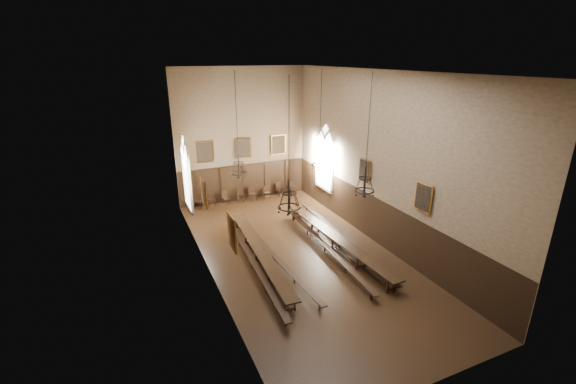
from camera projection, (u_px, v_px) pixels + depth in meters
floor at (299, 256)px, 19.60m from camera, size 9.00×18.00×0.02m
ceiling at (301, 71)px, 16.57m from camera, size 9.00×18.00×0.02m
wall_back at (242, 136)px, 25.84m from camera, size 9.00×0.02×9.00m
wall_front at (445, 258)px, 10.34m from camera, size 9.00×0.02×9.00m
wall_left at (205, 183)px, 16.36m from camera, size 0.02×18.00×9.00m
wall_right at (379, 161)px, 19.82m from camera, size 0.02×18.00×9.00m
wainscot_panelling at (299, 233)px, 19.18m from camera, size 9.00×18.00×2.50m
table_left at (260, 256)px, 18.86m from camera, size 1.25×9.20×0.72m
table_right at (336, 243)px, 20.11m from camera, size 1.11×9.59×0.75m
bench_left_outer at (252, 261)px, 18.49m from camera, size 0.86×10.11×0.45m
bench_left_inner at (274, 257)px, 18.89m from camera, size 0.84×9.30×0.42m
bench_right_inner at (325, 247)px, 19.90m from camera, size 0.83×9.68×0.44m
bench_right_outer at (341, 239)px, 20.74m from camera, size 0.92×10.31×0.46m
chair_0 at (198, 204)px, 25.56m from camera, size 0.56×0.56×1.00m
chair_1 at (213, 202)px, 25.95m from camera, size 0.42×0.42×0.93m
chair_2 at (226, 200)px, 26.29m from camera, size 0.50×0.50×0.94m
chair_3 at (241, 198)px, 26.72m from camera, size 0.49×0.49×0.95m
chair_4 at (253, 196)px, 26.99m from camera, size 0.49×0.49×1.00m
chair_5 at (267, 194)px, 27.42m from camera, size 0.39×0.39×0.86m
chair_6 at (279, 192)px, 27.86m from camera, size 0.55×0.55×0.97m
chair_7 at (293, 191)px, 28.16m from camera, size 0.49×0.49×0.91m
chandelier_back_left at (239, 166)px, 19.05m from camera, size 0.83×0.83×5.05m
chandelier_back_right at (319, 159)px, 21.04m from camera, size 0.89×0.89×5.23m
chandelier_front_left at (289, 200)px, 15.20m from camera, size 0.92×0.92×5.23m
chandelier_front_right at (365, 184)px, 16.90m from camera, size 0.90×0.90×5.18m
portrait_back_0 at (205, 152)px, 25.00m from camera, size 1.10×0.12×1.40m
portrait_back_1 at (243, 148)px, 25.99m from camera, size 1.10×0.12×1.40m
portrait_back_2 at (278, 145)px, 26.99m from camera, size 1.10×0.12×1.40m
portrait_left_0 at (204, 193)px, 17.54m from camera, size 0.12×1.00×1.30m
portrait_left_1 at (232, 232)px, 13.67m from camera, size 0.12×1.00×1.30m
portrait_right_0 at (365, 171)px, 20.90m from camera, size 0.12×1.00×1.30m
portrait_right_1 at (423, 197)px, 17.02m from camera, size 0.12×1.00×1.30m
window_right at (325, 157)px, 24.89m from camera, size 0.20×2.20×4.60m
window_left at (186, 173)px, 21.49m from camera, size 0.20×2.20×4.60m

